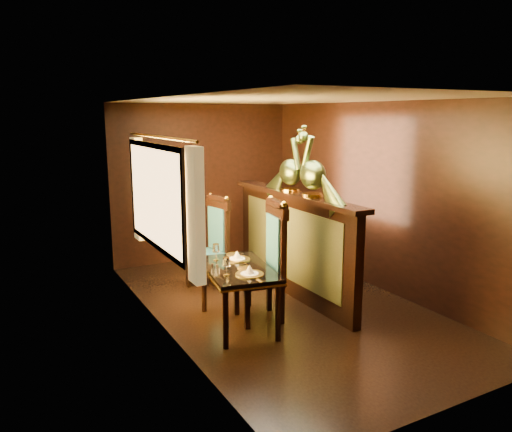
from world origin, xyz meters
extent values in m
plane|color=black|center=(0.00, 0.00, 0.00)|extent=(5.00, 5.00, 0.00)
cube|color=black|center=(0.00, 2.50, 1.25)|extent=(3.00, 0.04, 2.50)
cube|color=black|center=(0.00, -2.50, 1.25)|extent=(3.00, 0.04, 2.50)
cube|color=black|center=(-1.50, 0.00, 1.25)|extent=(0.04, 5.00, 2.50)
cube|color=black|center=(1.50, 0.00, 1.25)|extent=(0.04, 5.00, 2.50)
cube|color=beige|center=(0.00, 0.00, 2.50)|extent=(3.00, 5.00, 0.04)
cube|color=#FFC672|center=(-1.50, 0.30, 1.45)|extent=(0.01, 1.70, 1.05)
cube|color=gold|center=(-1.40, -0.67, 1.40)|extent=(0.10, 0.22, 1.30)
cube|color=gold|center=(-1.40, 1.27, 1.40)|extent=(0.10, 0.22, 1.30)
cylinder|color=gold|center=(-1.42, 0.30, 2.10)|extent=(0.03, 2.20, 0.03)
cube|color=black|center=(0.33, 0.30, 0.65)|extent=(0.12, 2.60, 1.30)
cube|color=#3C3D1C|center=(0.26, 0.30, 0.70)|extent=(0.02, 2.20, 0.95)
cube|color=black|center=(0.33, 0.30, 1.33)|extent=(0.26, 2.70, 0.06)
cube|color=black|center=(-0.74, -0.23, 0.66)|extent=(0.88, 1.24, 0.04)
cube|color=gold|center=(-0.74, -0.23, 0.63)|extent=(0.90, 1.27, 0.02)
cylinder|color=black|center=(-1.11, -0.68, 0.31)|extent=(0.06, 0.06, 0.62)
cylinder|color=black|center=(-0.56, -0.78, 0.31)|extent=(0.06, 0.06, 0.62)
cylinder|color=black|center=(-0.92, 0.32, 0.31)|extent=(0.06, 0.06, 0.62)
cylinder|color=black|center=(-0.37, 0.22, 0.31)|extent=(0.06, 0.06, 0.62)
cylinder|color=#BB8123|center=(-0.75, -0.52, 0.69)|extent=(0.30, 0.30, 0.01)
cone|color=white|center=(-0.75, -0.52, 0.74)|extent=(0.11, 0.11, 0.10)
cylinder|color=#BB8123|center=(-0.62, 0.03, 0.69)|extent=(0.30, 0.30, 0.01)
cone|color=white|center=(-0.62, 0.03, 0.74)|extent=(0.11, 0.11, 0.10)
cylinder|color=silver|center=(-0.99, -0.21, 0.71)|extent=(0.03, 0.03, 0.06)
cylinder|color=silver|center=(-1.01, -0.15, 0.71)|extent=(0.03, 0.03, 0.06)
cube|color=black|center=(-0.46, -0.19, 0.48)|extent=(0.58, 0.58, 0.06)
cube|color=navy|center=(-0.46, -0.19, 0.53)|extent=(0.52, 0.52, 0.05)
cube|color=navy|center=(-0.25, -0.23, 0.89)|extent=(0.11, 0.39, 0.64)
cube|color=black|center=(-0.70, -0.35, 0.22)|extent=(0.05, 0.05, 0.44)
cube|color=black|center=(-0.29, -0.43, 0.22)|extent=(0.05, 0.05, 0.44)
cube|color=black|center=(-0.62, 0.05, 0.22)|extent=(0.05, 0.05, 0.44)
cube|color=black|center=(-0.22, -0.02, 0.22)|extent=(0.05, 0.05, 0.44)
sphere|color=gold|center=(-0.28, -0.43, 1.37)|extent=(0.08, 0.08, 0.08)
sphere|color=gold|center=(-0.21, -0.02, 1.37)|extent=(0.08, 0.08, 0.08)
cube|color=black|center=(-0.55, 1.08, 0.43)|extent=(0.53, 0.53, 0.06)
cube|color=navy|center=(-0.55, 1.08, 0.48)|extent=(0.47, 0.47, 0.05)
cube|color=navy|center=(-0.36, 1.12, 0.81)|extent=(0.10, 0.35, 0.58)
cube|color=black|center=(-0.70, 0.86, 0.20)|extent=(0.05, 0.05, 0.40)
cube|color=black|center=(-0.34, 0.93, 0.20)|extent=(0.05, 0.05, 0.40)
cube|color=black|center=(-0.77, 1.23, 0.20)|extent=(0.05, 0.05, 0.40)
cube|color=black|center=(-0.41, 1.30, 0.20)|extent=(0.05, 0.05, 0.40)
sphere|color=gold|center=(-0.33, 0.93, 1.24)|extent=(0.07, 0.07, 0.07)
sphere|color=gold|center=(-0.40, 1.30, 1.24)|extent=(0.07, 0.07, 0.07)
camera|label=1|loc=(-3.10, -4.94, 2.34)|focal=35.00mm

